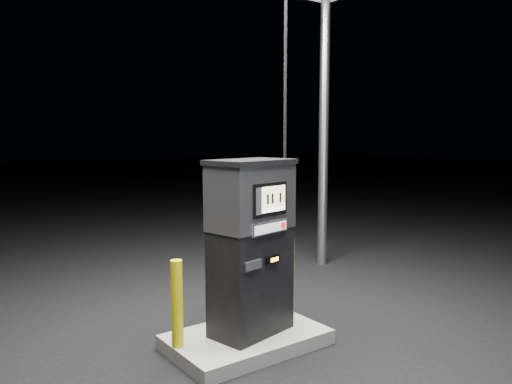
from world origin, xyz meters
TOP-DOWN VIEW (x-y plane):
  - ground at (0.00, 0.00)m, footprint 80.00×80.00m
  - pump_island at (0.00, 0.00)m, footprint 1.60×1.00m
  - fuel_dispenser at (0.05, -0.01)m, footprint 1.04×0.71m
  - bollard_left at (-0.74, 0.12)m, footprint 0.15×0.15m
  - bollard_right at (0.55, -0.02)m, footprint 0.13×0.13m

SIDE VIEW (x-z plane):
  - ground at x=0.00m, z-range 0.00..0.00m
  - pump_island at x=0.00m, z-range 0.00..0.15m
  - bollard_left at x=-0.74m, z-range 0.15..1.01m
  - bollard_right at x=0.55m, z-range 0.15..1.09m
  - fuel_dispenser at x=0.05m, z-range -0.80..2.96m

